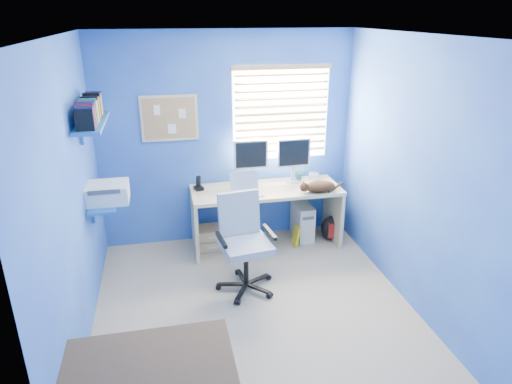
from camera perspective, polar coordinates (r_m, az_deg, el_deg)
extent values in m
cube|color=tan|center=(4.53, -0.15, -14.42)|extent=(3.00, 3.20, 0.00)
cube|color=white|center=(3.67, -0.19, 19.01)|extent=(3.00, 3.20, 0.00)
cube|color=#2B45B4|center=(5.43, -3.65, 6.44)|extent=(3.00, 0.01, 2.50)
cube|color=#2B45B4|center=(2.55, 7.38, -12.27)|extent=(3.00, 0.01, 2.50)
cube|color=#2B45B4|center=(3.93, -22.11, -1.19)|extent=(0.01, 3.20, 2.50)
cube|color=#2B45B4|center=(4.47, 19.03, 1.90)|extent=(0.01, 3.20, 2.50)
cube|color=beige|center=(5.48, 1.25, -3.16)|extent=(1.75, 0.65, 0.74)
cube|color=silver|center=(5.11, -1.09, 0.80)|extent=(0.36, 0.30, 0.22)
cube|color=silver|center=(5.40, -0.69, 3.74)|extent=(0.40, 0.13, 0.54)
cube|color=silver|center=(5.49, 4.66, 3.97)|extent=(0.40, 0.13, 0.54)
cube|color=black|center=(5.31, -7.21, 1.13)|extent=(0.12, 0.13, 0.17)
imported|color=#2C6766|center=(5.61, 5.36, 1.96)|extent=(0.10, 0.09, 0.10)
cylinder|color=silver|center=(5.69, 7.22, 2.00)|extent=(0.13, 0.13, 0.07)
ellipsoid|color=black|center=(5.27, 7.99, 0.69)|extent=(0.38, 0.22, 0.13)
cube|color=beige|center=(5.77, 5.81, -3.56)|extent=(0.19, 0.44, 0.45)
cube|color=tan|center=(5.55, -5.60, -5.66)|extent=(0.35, 0.28, 0.27)
cube|color=yellow|center=(5.60, 5.02, -5.51)|extent=(0.03, 0.17, 0.24)
ellipsoid|color=black|center=(5.78, 9.44, -4.42)|extent=(0.28, 0.21, 0.32)
cylinder|color=black|center=(4.81, -1.22, -11.67)|extent=(0.64, 0.64, 0.06)
cylinder|color=black|center=(4.68, -1.24, -9.31)|extent=(0.06, 0.06, 0.40)
cube|color=#9AA4AD|center=(4.57, -1.27, -6.73)|extent=(0.52, 0.52, 0.08)
cube|color=#9AA4AD|center=(4.64, -2.16, -2.62)|extent=(0.43, 0.11, 0.45)
cube|color=white|center=(5.48, 3.12, 9.82)|extent=(1.15, 0.01, 1.10)
cube|color=#A57B4B|center=(5.45, 3.20, 9.76)|extent=(1.10, 0.03, 1.00)
cube|color=beige|center=(5.29, -10.77, 9.05)|extent=(0.64, 0.02, 0.52)
cube|color=tan|center=(5.28, -10.76, 9.03)|extent=(0.58, 0.01, 0.46)
cube|color=#215BA8|center=(4.72, -18.52, -1.30)|extent=(0.26, 0.55, 0.03)
cube|color=silver|center=(4.67, -18.18, -0.08)|extent=(0.42, 0.34, 0.18)
cube|color=#215BA8|center=(4.48, -19.85, 8.15)|extent=(0.24, 0.90, 0.03)
cube|color=navy|center=(4.46, -20.19, 9.69)|extent=(0.15, 0.80, 0.22)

